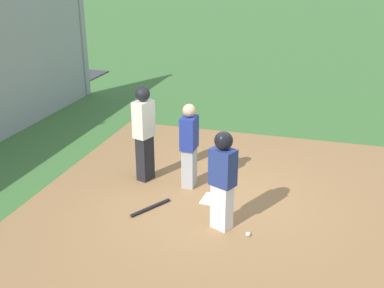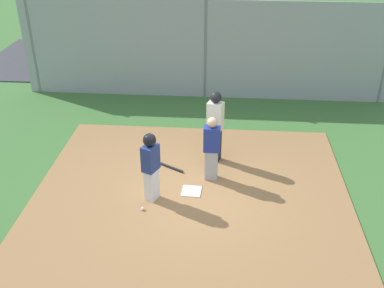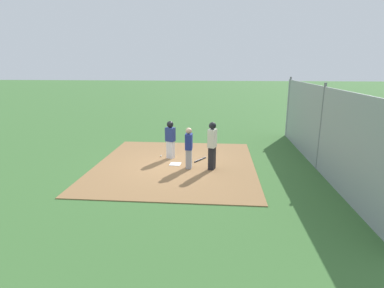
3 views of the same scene
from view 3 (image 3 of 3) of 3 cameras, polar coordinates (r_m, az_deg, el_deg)
ground_plane at (r=12.65m, az=-3.11°, el=-3.90°), size 140.00×140.00×0.00m
dirt_infield at (r=12.64m, az=-3.11°, el=-3.83°), size 7.20×6.40×0.03m
home_plate at (r=12.63m, az=-3.11°, el=-3.73°), size 0.46×0.46×0.02m
catcher at (r=11.92m, az=-0.59°, el=-0.64°), size 0.38×0.27×1.62m
umpire at (r=11.79m, az=3.76°, el=-0.08°), size 0.44×0.37×1.86m
runner at (r=13.25m, az=-4.04°, el=1.26°), size 0.39×0.45×1.64m
baseball_bat at (r=13.13m, az=1.52°, el=-2.91°), size 0.74×0.47×0.06m
baseball at (r=13.70m, az=-5.78°, el=-2.21°), size 0.07×0.07×0.07m
backstop_fence at (r=12.73m, az=22.76°, el=2.58°), size 12.00×0.10×3.35m
parked_car_dark at (r=17.21m, az=30.91°, el=1.10°), size 4.26×2.00×1.28m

